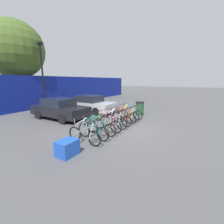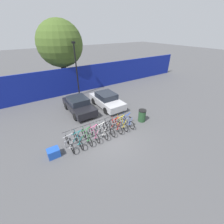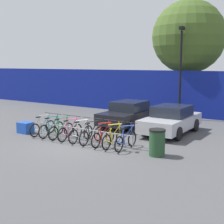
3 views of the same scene
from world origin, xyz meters
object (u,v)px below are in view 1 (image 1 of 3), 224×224
bicycle_pink (107,124)px  bicycle_yellow (127,115)px  bicycle_green (101,127)px  bicycle_silver (84,135)px  bicycle_red (123,117)px  car_silver (90,104)px  lamp_post (42,73)px  bicycle_white (113,122)px  car_black (60,109)px  tree_behind_hoarding (15,50)px  bike_rack (111,119)px  trash_bin (140,108)px  cargo_crate (67,148)px  bicycle_black (118,119)px  bicycle_teal (93,131)px  bicycle_blue (131,114)px

bicycle_pink → bicycle_yellow: bearing=-3.3°
bicycle_green → bicycle_silver: bearing=-176.0°
bicycle_green → bicycle_red: (2.40, 0.00, 0.00)m
car_silver → lamp_post: 5.03m
bicycle_white → car_black: (0.00, 4.26, 0.31)m
car_black → car_silver: same height
bicycle_silver → lamp_post: size_ratio=0.30×
bicycle_green → tree_behind_hoarding: tree_behind_hoarding is taller
bike_rack → lamp_post: (1.55, 7.83, 2.70)m
bicycle_pink → trash_bin: bearing=-4.8°
bicycle_white → cargo_crate: bearing=178.7°
bicycle_silver → bicycle_black: (2.98, 0.00, 0.00)m
bike_rack → bicycle_yellow: bearing=-4.8°
bicycle_pink → car_black: bearing=78.2°
bike_rack → bicycle_black: bicycle_black is taller
bicycle_silver → car_silver: (5.12, 3.78, 0.31)m
car_silver → cargo_crate: bearing=-147.5°
car_silver → bicycle_white: bearing=-125.8°
bicycle_pink → car_silver: size_ratio=0.41×
bicycle_silver → bicycle_teal: size_ratio=1.00×
bicycle_teal → bicycle_green: (0.62, 0.00, 0.00)m
bicycle_teal → tree_behind_hoarding: (2.77, 10.77, 4.89)m
bicycle_pink → car_silver: 5.07m
car_black → tree_behind_hoarding: size_ratio=0.52×
bike_rack → bicycle_white: size_ratio=3.08×
bicycle_teal → trash_bin: bicycle_teal is taller
bicycle_green → bicycle_black: size_ratio=1.00×
bicycle_white → bicycle_red: same height
bicycle_teal → car_silver: car_silver is taller
bicycle_pink → bicycle_red: same height
bike_rack → bicycle_green: size_ratio=3.08×
bike_rack → trash_bin: bearing=-3.9°
bicycle_red → bicycle_yellow: (0.53, 0.00, 0.00)m
bicycle_pink → lamp_post: size_ratio=0.30×
bike_rack → car_black: car_black is taller
bicycle_pink → bicycle_white: (0.63, 0.00, 0.00)m
tree_behind_hoarding → cargo_crate: bearing=-112.1°
bicycle_red → bicycle_yellow: 0.53m
bicycle_white → bicycle_black: 0.59m
bicycle_silver → bicycle_red: bearing=1.8°
bicycle_teal → car_black: size_ratio=0.42×
bicycle_teal → car_silver: bearing=40.7°
bicycle_white → trash_bin: bearing=-5.5°
bicycle_silver → bicycle_green: size_ratio=1.00×
bicycle_black → car_silver: size_ratio=0.41×
bicycle_white → trash_bin: (3.78, -0.11, 0.14)m
bicycle_blue → bicycle_silver: bearing=-177.2°
bicycle_teal → car_silver: size_ratio=0.41×
bicycle_green → bicycle_black: bearing=4.0°
bicycle_teal → bicycle_yellow: 3.55m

